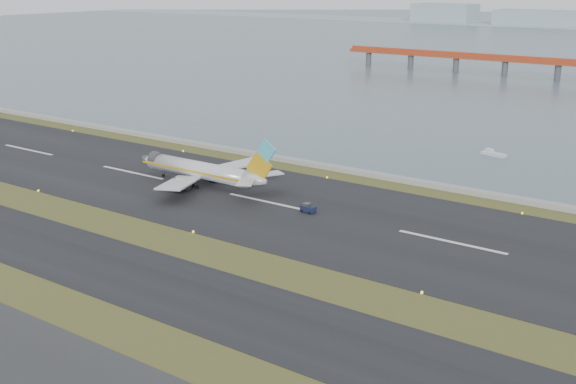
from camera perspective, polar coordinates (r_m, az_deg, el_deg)
name	(u,v)px	position (r m, az deg, el deg)	size (l,w,h in m)	color
ground	(164,245)	(126.52, -9.80, -4.16)	(1000.00, 1000.00, 0.00)	#384819
taxiway_strip	(110,267)	(119.03, -13.89, -5.75)	(1000.00, 18.00, 0.10)	black
runway_strip	(268,202)	(147.82, -1.59, -0.82)	(1000.00, 45.00, 0.10)	black
seawall	(344,169)	(171.64, 4.45, 1.78)	(1000.00, 2.50, 1.00)	#979792
airliner	(204,171)	(159.54, -6.69, 1.67)	(38.52, 32.89, 12.80)	silver
pushback_tug	(308,208)	(141.22, 1.59, -1.29)	(3.10, 2.02, 1.88)	#131B35
workboat_near	(493,154)	(193.95, 15.89, 2.94)	(7.08, 3.77, 1.64)	silver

